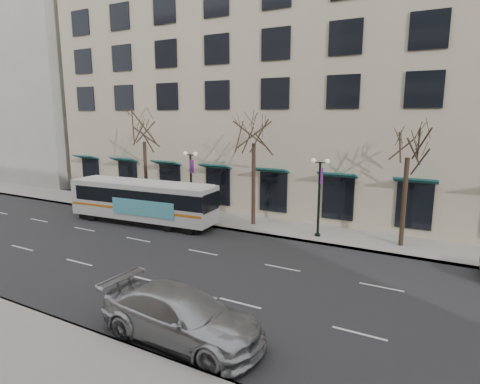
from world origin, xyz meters
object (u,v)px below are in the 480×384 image
Objects in this scene: tree_far_mid at (254,129)px; tree_far_right at (409,141)px; lamp_post_left at (191,182)px; silver_car at (181,315)px; lamp_post_right at (319,194)px; city_bus at (143,201)px; tree_far_left at (144,130)px.

tree_far_mid is 10.01m from tree_far_right.
tree_far_mid is at bearing 180.00° from tree_far_right.
lamp_post_left reaches higher than silver_car.
lamp_post_right is 0.83× the size of silver_car.
silver_car is at bearing -110.71° from tree_far_right.
tree_far_mid is at bearing 173.17° from lamp_post_right.
tree_far_mid reaches higher than city_bus.
lamp_post_left reaches higher than city_bus.
tree_far_left is 10.00m from tree_far_mid.
tree_far_right reaches higher than silver_car.
city_bus is (-7.43, -3.22, -5.20)m from tree_far_mid.
tree_far_right is 18.34m from city_bus.
tree_far_right reaches higher than city_bus.
city_bus is at bearing -168.13° from lamp_post_right.
tree_far_left reaches higher than silver_car.
lamp_post_right is at bearing 0.00° from lamp_post_left.
tree_far_left is 0.98× the size of tree_far_mid.
tree_far_left is 6.47m from city_bus.
lamp_post_left is 0.83× the size of silver_car.
tree_far_right is 0.69× the size of city_bus.
lamp_post_right reaches higher than silver_car.
lamp_post_left is at bearing 180.00° from lamp_post_right.
tree_far_right is 15.40m from lamp_post_left.
tree_far_mid is at bearing 19.36° from silver_car.
tree_far_mid reaches higher than tree_far_left.
lamp_post_left is at bearing -177.71° from tree_far_right.
silver_car is at bearing -92.06° from lamp_post_right.
lamp_post_right is at bearing 0.06° from silver_car.
lamp_post_left is 1.00× the size of lamp_post_right.
lamp_post_right is at bearing -173.15° from tree_far_right.
silver_car is at bearing -55.70° from lamp_post_left.
tree_far_left is 20.00m from tree_far_right.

